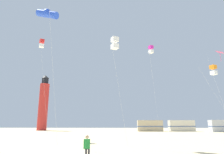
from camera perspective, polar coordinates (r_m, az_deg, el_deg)
kite_flyer_standing at (r=12.10m, az=-7.06°, el=-18.47°), size 0.35×0.51×1.16m
kite_tube_blue at (r=21.63m, az=-17.77°, el=16.59°), size 2.84×2.30×12.98m
kite_box_magenta at (r=31.52m, az=10.92°, el=7.59°), size 1.09×1.07×13.41m
kite_box_white at (r=19.43m, az=0.78°, el=9.50°), size 1.47×1.47×9.83m
kite_box_scarlet at (r=30.23m, az=-19.19°, el=8.87°), size 2.07×2.14×13.34m
kite_diamond_rainbow at (r=28.90m, az=28.12°, el=5.32°), size 2.20×2.20×10.83m
kite_box_orange at (r=26.75m, az=26.67°, el=1.76°), size 3.38×2.58×8.59m
lighthouse_distant at (r=65.41m, az=-18.76°, el=-7.18°), size 2.80×2.80×16.80m
rv_van_tan at (r=54.93m, az=10.64°, el=-13.37°), size 6.44×2.34×2.80m
rv_van_cream at (r=56.79m, az=18.96°, el=-12.88°), size 6.57×2.74×2.80m
rv_van_silver at (r=56.46m, az=28.93°, el=-11.98°), size 6.50×2.50×2.80m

